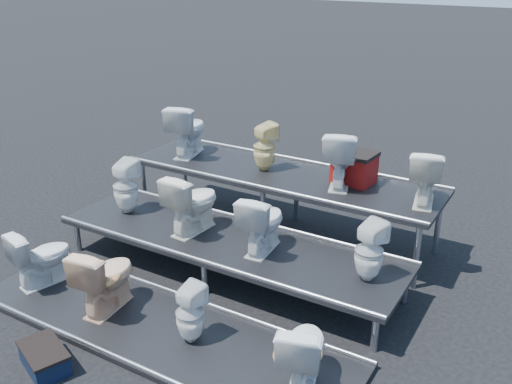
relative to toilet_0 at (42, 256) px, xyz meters
The scene contains 18 objects.
ground 2.13m from the toilet_0, 38.34° to the left, with size 80.00×80.00×0.00m, color black.
tier_front 1.68m from the toilet_0, ahead, with size 4.20×1.20×0.06m, color black.
tier_mid 2.10m from the toilet_0, 38.34° to the left, with size 4.20×1.20×0.46m, color black.
tier_back 3.08m from the toilet_0, 57.69° to the left, with size 4.20×1.20×0.86m, color black.
toilet_0 is the anchor object (origin of this frame).
toilet_1 0.98m from the toilet_0, ahead, with size 0.41×0.72×0.74m, color #E6B88E.
toilet_2 2.06m from the toilet_0, ahead, with size 0.27×0.28×0.61m, color silver.
toilet_3 3.26m from the toilet_0, ahead, with size 0.38×0.67×0.69m, color silver.
toilet_4 1.37m from the toilet_0, 85.21° to the left, with size 0.31×0.32×0.70m, color silver.
toilet_5 1.79m from the toilet_0, 48.36° to the left, with size 0.41×0.72×0.73m, color white.
toilet_6 2.51m from the toilet_0, 31.65° to the left, with size 0.38×0.67×0.68m, color silver.
toilet_7 3.61m from the toilet_0, 21.25° to the left, with size 0.29×0.30×0.64m, color silver.
toilet_8 2.73m from the toilet_0, 87.09° to the left, with size 0.41×0.73×0.74m, color silver.
toilet_9 3.05m from the toilet_0, 61.92° to the left, with size 0.29×0.29×0.64m, color beige.
toilet_10 3.68m from the toilet_0, 46.55° to the left, with size 0.40×0.71×0.72m, color silver.
toilet_11 4.44m from the toilet_0, 36.52° to the left, with size 0.37×0.65×0.66m, color white.
red_crate 3.85m from the toilet_0, 47.24° to the left, with size 0.49×0.39×0.35m, color maroon.
step_stool 1.49m from the toilet_0, 40.87° to the right, with size 0.52×0.31×0.19m, color black.
Camera 1 is at (3.28, -4.90, 3.53)m, focal length 40.00 mm.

